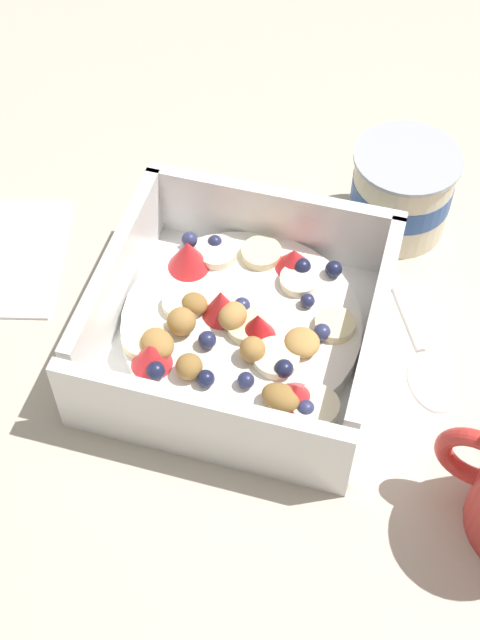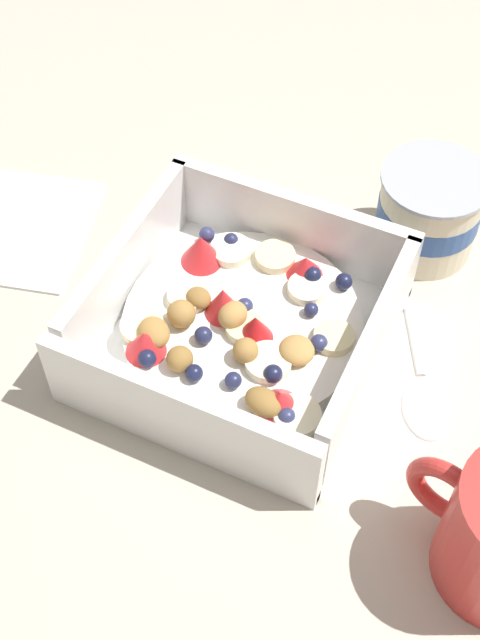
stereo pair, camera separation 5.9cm
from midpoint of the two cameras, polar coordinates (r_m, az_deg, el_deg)
ground_plane at (r=0.62m, az=3.37°, el=-1.79°), size 2.40×2.40×0.00m
fruit_bowl at (r=0.60m, az=2.78°, el=-0.67°), size 0.19×0.19×0.07m
spoon at (r=0.62m, az=14.55°, el=-3.40°), size 0.10×0.16×0.01m
yogurt_cup at (r=0.67m, az=14.82°, el=6.77°), size 0.08×0.08×0.07m
folded_napkin at (r=0.70m, az=-12.58°, el=5.96°), size 0.15×0.15×0.01m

